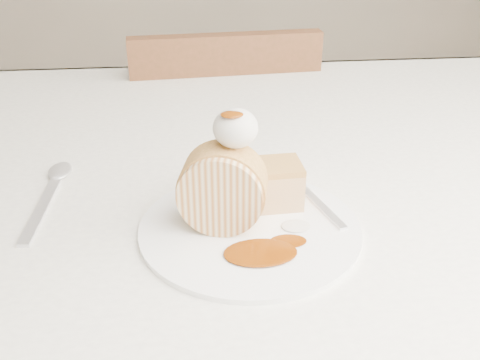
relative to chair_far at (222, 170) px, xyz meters
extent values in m
cube|color=beige|center=(0.01, -0.48, 0.26)|extent=(1.40, 0.90, 0.04)
cube|color=beige|center=(0.01, -0.03, 0.14)|extent=(1.40, 0.01, 0.28)
cylinder|color=brown|center=(0.63, -0.11, -0.12)|extent=(0.06, 0.06, 0.71)
cube|color=brown|center=(-0.01, 0.08, -0.07)|extent=(0.42, 0.42, 0.04)
cube|color=brown|center=(0.01, -0.10, 0.15)|extent=(0.39, 0.07, 0.41)
cylinder|color=brown|center=(0.15, 0.26, -0.28)|extent=(0.03, 0.03, 0.38)
cylinder|color=brown|center=(-0.19, 0.23, -0.28)|extent=(0.03, 0.03, 0.38)
cylinder|color=brown|center=(0.17, -0.08, -0.28)|extent=(0.03, 0.03, 0.38)
cylinder|color=brown|center=(-0.16, -0.10, -0.28)|extent=(0.03, 0.03, 0.38)
cylinder|color=brown|center=(0.69, 0.01, -0.29)|extent=(0.03, 0.03, 0.36)
cylinder|color=white|center=(-0.01, -0.67, 0.28)|extent=(0.26, 0.26, 0.01)
cylinder|color=beige|center=(-0.04, -0.67, 0.33)|extent=(0.10, 0.07, 0.09)
cube|color=tan|center=(0.03, -0.63, 0.31)|extent=(0.06, 0.05, 0.05)
ellipsoid|color=silver|center=(-0.02, -0.66, 0.39)|extent=(0.05, 0.05, 0.04)
ellipsoid|color=#682B04|center=(-0.03, -0.67, 0.42)|extent=(0.02, 0.02, 0.01)
cube|color=silver|center=(0.08, -0.64, 0.28)|extent=(0.06, 0.15, 0.00)
cube|color=silver|center=(-0.25, -0.61, 0.28)|extent=(0.03, 0.18, 0.00)
camera|label=1|loc=(-0.07, -1.16, 0.61)|focal=40.00mm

